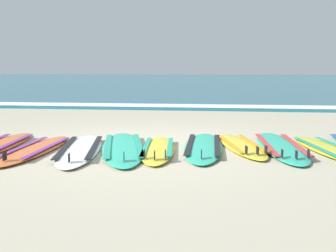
% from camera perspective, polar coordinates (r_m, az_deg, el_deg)
% --- Properties ---
extents(ground_plane, '(80.00, 80.00, 0.00)m').
position_cam_1_polar(ground_plane, '(6.15, -4.11, -3.09)').
color(ground_plane, '#B7AD93').
extents(sea, '(80.00, 60.00, 0.10)m').
position_cam_1_polar(sea, '(41.22, 5.17, 6.98)').
color(sea, '#23667A').
rests_on(sea, ground).
extents(wave_foam_strip, '(80.00, 0.97, 0.11)m').
position_cam_1_polar(wave_foam_strip, '(11.79, 1.14, 2.86)').
color(wave_foam_strip, white).
rests_on(wave_foam_strip, ground).
extents(surfboard_2, '(0.56, 2.19, 0.18)m').
position_cam_1_polar(surfboard_2, '(6.10, -19.30, -3.31)').
color(surfboard_2, orange).
rests_on(surfboard_2, ground).
extents(surfboard_3, '(1.06, 2.47, 0.18)m').
position_cam_1_polar(surfboard_3, '(5.92, -13.08, -3.40)').
color(surfboard_3, white).
rests_on(surfboard_3, ground).
extents(surfboard_4, '(1.26, 2.67, 0.18)m').
position_cam_1_polar(surfboard_4, '(5.93, -6.77, -3.20)').
color(surfboard_4, '#2DB793').
rests_on(surfboard_4, ground).
extents(surfboard_5, '(0.69, 2.07, 0.18)m').
position_cam_1_polar(surfboard_5, '(5.76, -1.53, -3.49)').
color(surfboard_5, yellow).
rests_on(surfboard_5, ground).
extents(surfboard_6, '(0.60, 2.37, 0.18)m').
position_cam_1_polar(surfboard_6, '(5.98, 5.35, -3.09)').
color(surfboard_6, '#2DB793').
rests_on(surfboard_6, ground).
extents(surfboard_7, '(0.94, 2.11, 0.18)m').
position_cam_1_polar(surfboard_7, '(6.14, 10.89, -2.88)').
color(surfboard_7, yellow).
rests_on(surfboard_7, ground).
extents(surfboard_8, '(0.72, 2.52, 0.18)m').
position_cam_1_polar(surfboard_8, '(6.22, 16.56, -2.95)').
color(surfboard_8, '#2DB793').
rests_on(surfboard_8, ground).
extents(surfboard_9, '(0.88, 2.11, 0.18)m').
position_cam_1_polar(surfboard_9, '(6.29, 22.71, -3.14)').
color(surfboard_9, yellow).
rests_on(surfboard_9, ground).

